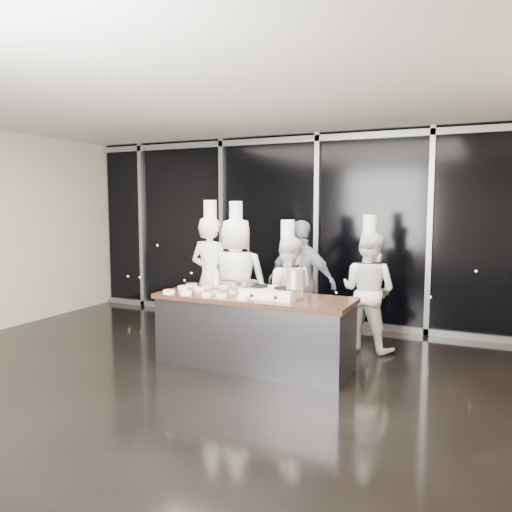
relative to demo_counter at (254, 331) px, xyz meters
The scene contains 14 objects.
ground 1.01m from the demo_counter, 90.00° to the right, with size 9.00×9.00×0.00m, color black.
room_shell 2.01m from the demo_counter, 78.94° to the right, with size 9.02×7.02×3.21m.
window_wall 2.78m from the demo_counter, 90.00° to the left, with size 8.90×0.11×3.20m.
demo_counter is the anchor object (origin of this frame).
stove 0.57m from the demo_counter, 10.01° to the right, with size 0.68×0.45×0.14m.
frying_pan 0.62m from the demo_counter, 152.17° to the right, with size 0.49×0.29×0.05m.
stock_pot 0.91m from the demo_counter, ahead, with size 0.23×0.23×0.23m, color #B0B1B3.
prep_bowls 0.73m from the demo_counter, behind, with size 1.39×0.73×0.05m.
squeeze_bottle 0.98m from the demo_counter, 154.77° to the left, with size 0.08×0.08×0.28m.
chef_far_left 1.45m from the demo_counter, 142.59° to the left, with size 0.72×0.51×2.08m.
chef_left 1.20m from the demo_counter, 128.30° to the left, with size 1.03×0.83×2.07m.
chef_center 0.94m from the demo_counter, 82.82° to the left, with size 0.89×0.76×1.81m.
guest 1.24m from the demo_counter, 79.03° to the left, with size 1.11×0.58×1.80m.
chef_right 1.79m from the demo_counter, 49.63° to the left, with size 0.94×0.82×1.88m.
Camera 1 is at (2.56, -4.61, 2.03)m, focal length 35.00 mm.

